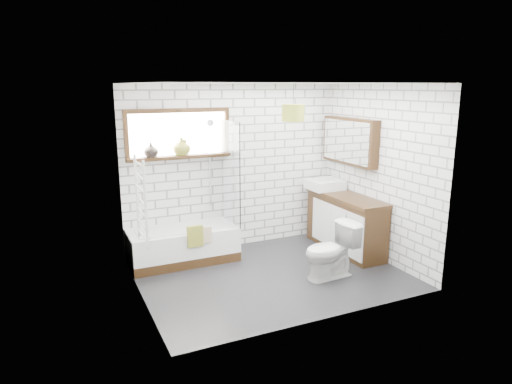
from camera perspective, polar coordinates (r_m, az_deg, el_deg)
name	(u,v)px	position (r m, az deg, el deg)	size (l,w,h in m)	color
floor	(271,275)	(6.21, 1.93, -10.35)	(3.40, 2.60, 0.01)	black
ceiling	(273,83)	(5.70, 2.13, 13.48)	(3.40, 2.60, 0.01)	white
wall_back	(234,167)	(6.99, -2.80, 3.08)	(3.40, 0.01, 2.50)	white
wall_front	(329,208)	(4.73, 9.17, -1.98)	(3.40, 0.01, 2.50)	white
wall_left	(137,197)	(5.30, -14.67, -0.61)	(0.01, 2.60, 2.50)	white
wall_right	(378,173)	(6.76, 15.06, 2.28)	(0.01, 2.60, 2.50)	white
window	(179,134)	(6.61, -9.61, 7.14)	(1.52, 0.16, 0.68)	black
towel_radiator	(141,201)	(5.32, -14.16, -1.09)	(0.06, 0.52, 1.00)	white
mirror_cabinet	(350,141)	(7.11, 11.63, 6.25)	(0.16, 1.20, 0.70)	black
shower_riser	(210,163)	(6.80, -5.80, 3.59)	(0.02, 0.02, 1.30)	silver
bathtub	(183,245)	(6.65, -9.09, -6.57)	(1.52, 0.67, 0.49)	white
shower_screen	(230,173)	(6.62, -3.23, 2.42)	(0.02, 0.72, 1.50)	white
towel_green	(195,236)	(6.29, -7.63, -5.50)	(0.22, 0.06, 0.30)	olive
towel_beige	(205,235)	(6.33, -6.40, -5.34)	(0.18, 0.04, 0.23)	#C3B187
vanity	(345,223)	(7.10, 11.11, -3.80)	(0.49, 1.51, 0.86)	black
basin	(325,184)	(7.34, 8.63, 0.94)	(0.52, 0.45, 0.15)	white
tap	(334,180)	(7.41, 9.68, 1.52)	(0.03, 0.03, 0.18)	silver
toilet	(330,251)	(6.08, 9.30, -7.29)	(0.72, 0.41, 0.73)	white
vase_olive	(182,148)	(6.61, -9.26, 5.48)	(0.25, 0.25, 0.26)	olive
vase_dark	(151,151)	(6.51, -12.97, 4.98)	(0.20, 0.20, 0.21)	black
bottle	(184,149)	(6.62, -8.96, 5.34)	(0.07, 0.07, 0.22)	olive
pendant	(293,113)	(6.49, 4.65, 9.83)	(0.32, 0.32, 0.24)	olive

